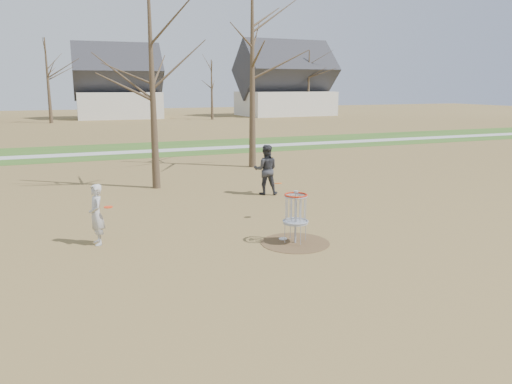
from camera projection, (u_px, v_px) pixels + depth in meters
ground at (295, 243)px, 12.99m from camera, size 160.00×160.00×0.00m
green_band at (151, 149)px, 32.06m from camera, size 160.00×8.00×0.01m
footpath at (154, 151)px, 31.15m from camera, size 160.00×1.50×0.01m
dirt_circle at (295, 243)px, 12.99m from camera, size 1.80×1.80×0.01m
player_standing at (96, 215)px, 12.73m from camera, size 0.44×0.61×1.57m
player_throwing at (266, 170)px, 18.63m from camera, size 1.10×0.98×1.87m
disc_grounded at (283, 239)px, 13.28m from camera, size 0.22×0.22×0.02m
discs_in_play at (205, 194)px, 13.91m from camera, size 5.25×0.89×0.17m
disc_golf_basket at (296, 209)px, 12.80m from camera, size 0.64×0.64×1.35m
bare_trees at (139, 70)px, 45.02m from camera, size 52.62×44.98×9.00m
houses_row at (139, 90)px, 61.55m from camera, size 56.51×10.01×7.26m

